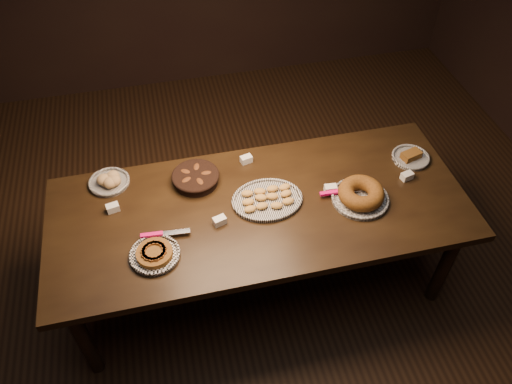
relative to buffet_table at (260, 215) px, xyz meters
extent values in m
plane|color=black|center=(0.00, 0.00, -0.68)|extent=(5.00, 5.00, 0.00)
cube|color=black|center=(0.00, 0.00, 0.05)|extent=(2.40, 1.00, 0.05)
cylinder|color=black|center=(-1.08, -0.38, -0.33)|extent=(0.08, 0.08, 0.70)
cylinder|color=black|center=(1.08, -0.38, -0.33)|extent=(0.08, 0.08, 0.70)
cylinder|color=black|center=(-1.08, 0.38, -0.33)|extent=(0.08, 0.08, 0.70)
cylinder|color=black|center=(1.08, 0.38, -0.33)|extent=(0.08, 0.08, 0.70)
torus|color=white|center=(-0.62, -0.22, 0.09)|extent=(0.27, 0.27, 0.02)
cylinder|color=#4F330F|center=(-0.62, -0.22, 0.10)|extent=(0.20, 0.20, 0.03)
cube|color=#57290F|center=(-0.57, -0.21, 0.12)|extent=(0.02, 0.07, 0.01)
cube|color=#57290F|center=(-0.57, -0.19, 0.12)|extent=(0.05, 0.07, 0.01)
cube|color=#57290F|center=(-0.59, -0.17, 0.12)|extent=(0.07, 0.05, 0.01)
cube|color=#57290F|center=(-0.61, -0.17, 0.12)|extent=(0.07, 0.02, 0.01)
cube|color=#57290F|center=(-0.64, -0.17, 0.12)|extent=(0.07, 0.04, 0.01)
cube|color=#57290F|center=(-0.66, -0.19, 0.12)|extent=(0.05, 0.06, 0.01)
cube|color=#57290F|center=(-0.67, -0.21, 0.12)|extent=(0.03, 0.07, 0.01)
cube|color=#57290F|center=(-0.67, -0.23, 0.12)|extent=(0.04, 0.07, 0.01)
cube|color=#57290F|center=(-0.65, -0.25, 0.12)|extent=(0.06, 0.06, 0.01)
cube|color=#57290F|center=(-0.63, -0.27, 0.12)|extent=(0.07, 0.04, 0.01)
cube|color=#57290F|center=(-0.61, -0.27, 0.12)|extent=(0.07, 0.03, 0.01)
cube|color=#57290F|center=(-0.58, -0.26, 0.12)|extent=(0.06, 0.06, 0.01)
cube|color=#57290F|center=(-0.57, -0.24, 0.12)|extent=(0.04, 0.07, 0.01)
cube|color=#FF0C74|center=(-0.62, -0.09, 0.10)|extent=(0.12, 0.03, 0.02)
cube|color=silver|center=(-0.49, -0.10, 0.10)|extent=(0.15, 0.04, 0.00)
torus|color=black|center=(0.05, 0.03, 0.09)|extent=(0.33, 0.33, 0.02)
ellipsoid|color=#A76A30|center=(-0.07, -0.03, 0.10)|extent=(0.08, 0.05, 0.03)
ellipsoid|color=#A76A30|center=(0.01, -0.03, 0.10)|extent=(0.08, 0.06, 0.03)
ellipsoid|color=#A76A30|center=(0.09, -0.04, 0.10)|extent=(0.08, 0.06, 0.03)
ellipsoid|color=#A76A30|center=(0.16, -0.02, 0.10)|extent=(0.08, 0.05, 0.03)
ellipsoid|color=#A76A30|center=(-0.07, 0.02, 0.10)|extent=(0.07, 0.05, 0.03)
ellipsoid|color=#A76A30|center=(0.01, 0.04, 0.10)|extent=(0.08, 0.06, 0.03)
ellipsoid|color=#A76A30|center=(0.08, 0.03, 0.10)|extent=(0.08, 0.06, 0.03)
ellipsoid|color=#A76A30|center=(0.16, 0.04, 0.10)|extent=(0.08, 0.06, 0.03)
ellipsoid|color=#A76A30|center=(-0.06, 0.09, 0.10)|extent=(0.08, 0.05, 0.03)
ellipsoid|color=#A76A30|center=(0.02, 0.09, 0.10)|extent=(0.08, 0.06, 0.03)
ellipsoid|color=#A76A30|center=(0.10, 0.09, 0.10)|extent=(0.07, 0.05, 0.03)
ellipsoid|color=#A76A30|center=(0.17, 0.09, 0.10)|extent=(0.08, 0.06, 0.03)
torus|color=black|center=(0.57, -0.08, 0.09)|extent=(0.33, 0.33, 0.02)
torus|color=brown|center=(0.57, -0.08, 0.13)|extent=(0.28, 0.28, 0.09)
cube|color=#FF0C74|center=(0.41, -0.02, 0.10)|extent=(0.12, 0.03, 0.02)
cube|color=silver|center=(0.54, -0.02, 0.10)|extent=(0.15, 0.04, 0.00)
cylinder|color=black|center=(-0.33, 0.28, 0.11)|extent=(0.27, 0.27, 0.07)
torus|color=black|center=(-0.33, 0.28, 0.13)|extent=(0.28, 0.28, 0.02)
ellipsoid|color=#33190A|center=(-0.26, 0.27, 0.13)|extent=(0.09, 0.05, 0.04)
ellipsoid|color=#33190A|center=(-0.31, 0.34, 0.13)|extent=(0.07, 0.09, 0.04)
ellipsoid|color=#33190A|center=(-0.38, 0.31, 0.13)|extent=(0.10, 0.09, 0.04)
ellipsoid|color=#33190A|center=(-0.38, 0.24, 0.13)|extent=(0.10, 0.08, 0.04)
ellipsoid|color=#33190A|center=(-0.31, 0.21, 0.13)|extent=(0.07, 0.09, 0.04)
torus|color=white|center=(-0.83, 0.38, 0.09)|extent=(0.24, 0.24, 0.02)
ellipsoid|color=#A87B4D|center=(-0.86, 0.38, 0.12)|extent=(0.08, 0.08, 0.06)
ellipsoid|color=#A87B4D|center=(-0.81, 0.39, 0.12)|extent=(0.08, 0.08, 0.06)
ellipsoid|color=#A87B4D|center=(-0.82, 0.34, 0.12)|extent=(0.08, 0.08, 0.06)
ellipsoid|color=#A87B4D|center=(-0.80, 0.35, 0.12)|extent=(0.08, 0.08, 0.06)
torus|color=black|center=(1.01, 0.17, 0.09)|extent=(0.23, 0.23, 0.02)
cube|color=#4F330F|center=(1.01, 0.17, 0.11)|extent=(0.14, 0.10, 0.04)
cube|color=white|center=(-0.25, -0.07, 0.10)|extent=(0.08, 0.06, 0.04)
cube|color=white|center=(0.00, 0.38, 0.10)|extent=(0.08, 0.06, 0.04)
cube|color=white|center=(0.43, 0.02, 0.10)|extent=(0.07, 0.05, 0.04)
cube|color=white|center=(-0.82, 0.16, 0.10)|extent=(0.08, 0.06, 0.04)
cube|color=white|center=(0.91, 0.02, 0.10)|extent=(0.08, 0.06, 0.04)
camera|label=1|loc=(-0.45, -1.85, 2.20)|focal=35.00mm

